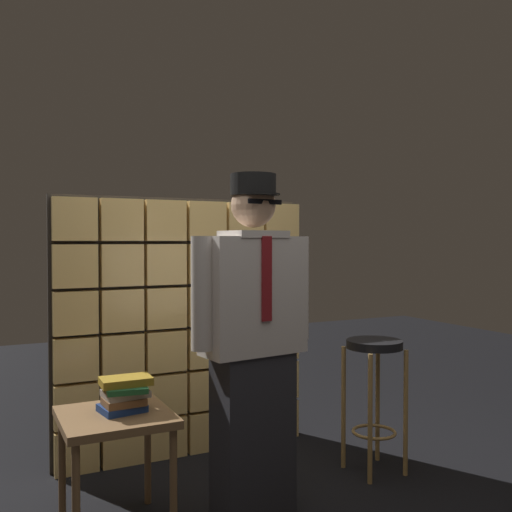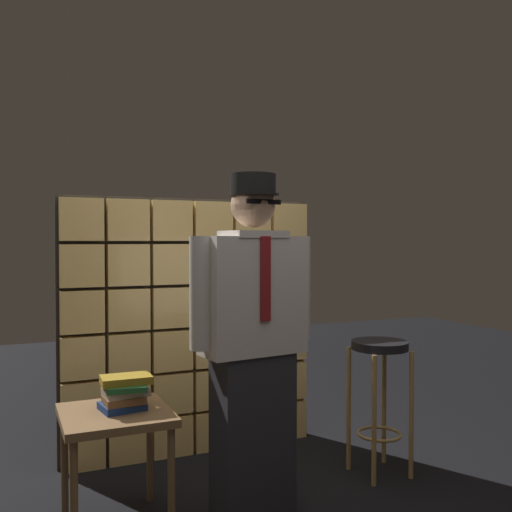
{
  "view_description": "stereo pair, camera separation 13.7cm",
  "coord_description": "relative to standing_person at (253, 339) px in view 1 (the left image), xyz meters",
  "views": [
    {
      "loc": [
        -1.25,
        -2.32,
        1.41
      ],
      "look_at": [
        0.04,
        0.28,
        1.33
      ],
      "focal_mm": 39.94,
      "sensor_mm": 36.0,
      "label": 1
    },
    {
      "loc": [
        -1.13,
        -2.38,
        1.41
      ],
      "look_at": [
        0.04,
        0.28,
        1.33
      ],
      "focal_mm": 39.94,
      "sensor_mm": 36.0,
      "label": 2
    }
  ],
  "objects": [
    {
      "name": "glass_block_wall",
      "position": [
        -0.02,
        0.98,
        -0.07
      ],
      "size": [
        1.71,
        0.1,
        1.71
      ],
      "color": "#F2C672",
      "rests_on": "ground"
    },
    {
      "name": "standing_person",
      "position": [
        0.0,
        0.0,
        0.0
      ],
      "size": [
        0.7,
        0.33,
        1.75
      ],
      "rotation": [
        0.0,
        0.0,
        0.13
      ],
      "color": "#28282D",
      "rests_on": "ground"
    },
    {
      "name": "bar_stool",
      "position": [
        0.91,
        0.19,
        -0.31
      ],
      "size": [
        0.34,
        0.34,
        0.81
      ],
      "color": "black",
      "rests_on": "ground"
    },
    {
      "name": "side_table",
      "position": [
        -0.66,
        0.17,
        -0.41
      ],
      "size": [
        0.52,
        0.52,
        0.58
      ],
      "color": "brown",
      "rests_on": "ground"
    },
    {
      "name": "book_stack",
      "position": [
        -0.62,
        0.17,
        -0.25
      ],
      "size": [
        0.26,
        0.22,
        0.17
      ],
      "color": "navy",
      "rests_on": "side_table"
    }
  ]
}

